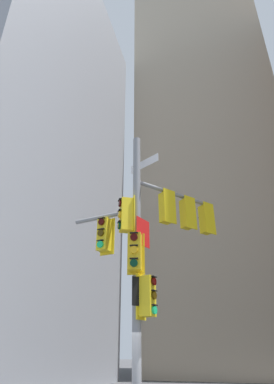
# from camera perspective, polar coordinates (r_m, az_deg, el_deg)

# --- Properties ---
(building_mid_block) EXTENTS (14.53, 14.53, 48.15)m
(building_mid_block) POSITION_cam_1_polar(r_m,az_deg,el_deg) (39.57, 12.62, 7.98)
(building_mid_block) COLOR tan
(building_mid_block) RESTS_ON ground
(signal_pole_assembly) EXTENTS (4.39, 3.12, 8.39)m
(signal_pole_assembly) POSITION_cam_1_polar(r_m,az_deg,el_deg) (9.37, 2.30, -9.01)
(signal_pole_assembly) COLOR gray
(signal_pole_assembly) RESTS_ON ground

